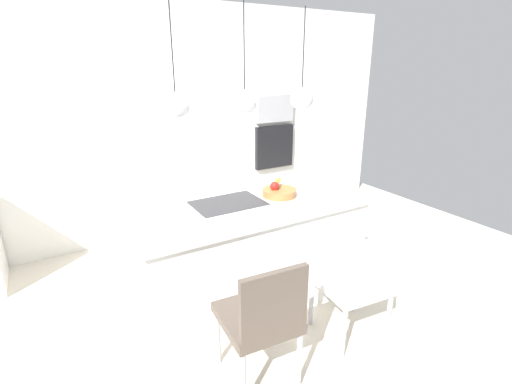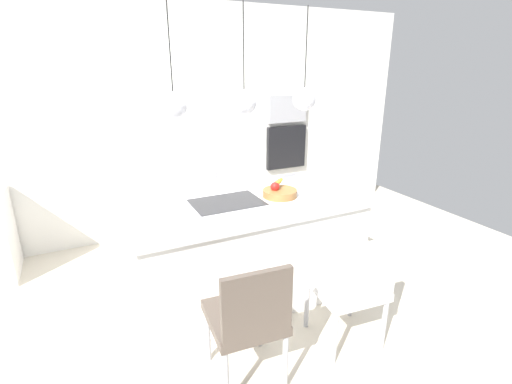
% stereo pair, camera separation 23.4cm
% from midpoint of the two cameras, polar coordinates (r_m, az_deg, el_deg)
% --- Properties ---
extents(floor, '(6.60, 6.60, 0.00)m').
position_cam_midpoint_polar(floor, '(3.49, 0.46, -14.91)').
color(floor, beige).
rests_on(floor, ground).
extents(back_wall, '(6.00, 0.10, 2.60)m').
position_cam_midpoint_polar(back_wall, '(4.48, -9.12, 10.46)').
color(back_wall, silver).
rests_on(back_wall, ground).
extents(kitchen_island, '(1.96, 0.96, 0.88)m').
position_cam_midpoint_polar(kitchen_island, '(3.26, 0.48, -8.42)').
color(kitchen_island, white).
rests_on(kitchen_island, ground).
extents(sink_basin, '(0.56, 0.40, 0.02)m').
position_cam_midpoint_polar(sink_basin, '(3.02, -2.24, -1.71)').
color(sink_basin, '#2D2D30').
rests_on(sink_basin, kitchen_island).
extents(faucet, '(0.02, 0.17, 0.22)m').
position_cam_midpoint_polar(faucet, '(3.16, -3.85, 2.03)').
color(faucet, silver).
rests_on(faucet, kitchen_island).
extents(fruit_bowl, '(0.29, 0.29, 0.14)m').
position_cam_midpoint_polar(fruit_bowl, '(3.16, 5.68, -0.01)').
color(fruit_bowl, '#9E6B38').
rests_on(fruit_bowl, kitchen_island).
extents(microwave, '(0.54, 0.08, 0.34)m').
position_cam_midpoint_polar(microwave, '(4.95, 6.09, 12.47)').
color(microwave, '#9E9EA3').
rests_on(microwave, back_wall).
extents(oven, '(0.56, 0.08, 0.56)m').
position_cam_midpoint_polar(oven, '(5.03, 5.89, 6.80)').
color(oven, black).
rests_on(oven, back_wall).
extents(chair_near, '(0.48, 0.50, 0.88)m').
position_cam_midpoint_polar(chair_near, '(2.38, 1.75, -18.49)').
color(chair_near, brown).
rests_on(chair_near, ground).
extents(chair_middle, '(0.50, 0.50, 0.88)m').
position_cam_midpoint_polar(chair_middle, '(2.78, 16.89, -13.43)').
color(chair_middle, silver).
rests_on(chair_middle, ground).
extents(pendant_light_left, '(0.19, 0.19, 0.79)m').
position_cam_midpoint_polar(pendant_light_left, '(2.71, -9.95, 12.89)').
color(pendant_light_left, silver).
extents(pendant_light_center, '(0.19, 0.19, 0.79)m').
position_cam_midpoint_polar(pendant_light_center, '(2.91, 0.55, 13.55)').
color(pendant_light_center, silver).
extents(pendant_light_right, '(0.19, 0.19, 0.79)m').
position_cam_midpoint_polar(pendant_light_right, '(3.19, 9.51, 13.77)').
color(pendant_light_right, silver).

